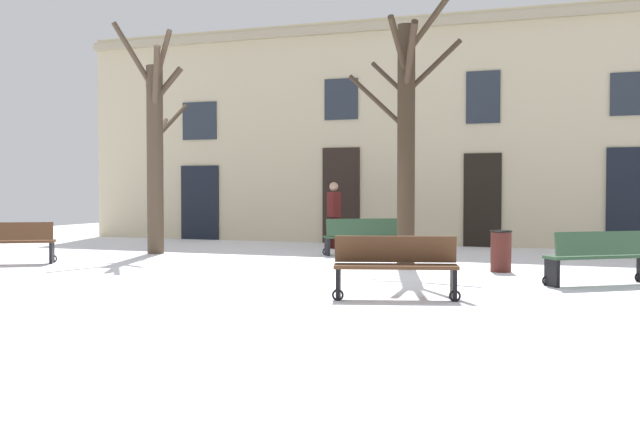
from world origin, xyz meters
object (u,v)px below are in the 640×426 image
at_px(bench_near_lamp, 13,242).
at_px(bench_back_to_back_left, 602,256).
at_px(tree_near_facade, 407,132).
at_px(tree_left_of_center, 155,145).
at_px(bench_facing_shops, 396,266).
at_px(person_near_bench, 334,212).
at_px(litter_bin, 501,251).
at_px(bench_far_corner, 364,236).

relative_size(bench_near_lamp, bench_back_to_back_left, 0.92).
xyz_separation_m(tree_near_facade, bench_near_lamp, (-7.86, -2.29, -2.25)).
bearing_deg(tree_left_of_center, bench_facing_shops, -35.90).
height_order(tree_left_of_center, bench_back_to_back_left, tree_left_of_center).
bearing_deg(person_near_bench, bench_facing_shops, 158.98).
bearing_deg(litter_bin, bench_back_to_back_left, -38.92).
distance_m(tree_left_of_center, bench_far_corner, 5.48).
relative_size(tree_left_of_center, bench_back_to_back_left, 3.10).
height_order(tree_left_of_center, bench_far_corner, tree_left_of_center).
height_order(litter_bin, person_near_bench, person_near_bench).
bearing_deg(tree_left_of_center, bench_near_lamp, -112.87).
relative_size(litter_bin, bench_near_lamp, 0.48).
xyz_separation_m(tree_near_facade, bench_far_corner, (-1.62, 2.33, -2.25)).
relative_size(bench_facing_shops, person_near_bench, 1.06).
distance_m(bench_far_corner, bench_back_to_back_left, 6.69).
distance_m(bench_far_corner, bench_near_lamp, 7.76).
distance_m(bench_far_corner, person_near_bench, 2.15).
height_order(bench_far_corner, person_near_bench, person_near_bench).
relative_size(tree_left_of_center, bench_near_lamp, 3.37).
bearing_deg(bench_back_to_back_left, person_near_bench, -76.47).
bearing_deg(bench_facing_shops, litter_bin, 60.51).
distance_m(bench_near_lamp, person_near_bench, 7.95).
bearing_deg(bench_facing_shops, bench_far_corner, 94.19).
relative_size(tree_left_of_center, bench_far_corner, 3.01).
bearing_deg(tree_left_of_center, litter_bin, -8.20).
relative_size(litter_bin, bench_back_to_back_left, 0.44).
bearing_deg(bench_far_corner, bench_back_to_back_left, 111.55).
bearing_deg(tree_near_facade, tree_left_of_center, 171.33).
bearing_deg(bench_near_lamp, bench_back_to_back_left, 151.21).
bearing_deg(bench_near_lamp, person_near_bench, -159.93).
relative_size(bench_facing_shops, bench_back_to_back_left, 1.03).
bearing_deg(litter_bin, tree_left_of_center, 171.80).
height_order(bench_facing_shops, bench_near_lamp, bench_facing_shops).
relative_size(tree_left_of_center, tree_near_facade, 1.06).
distance_m(litter_bin, bench_facing_shops, 4.29).
height_order(litter_bin, bench_near_lamp, bench_near_lamp).
height_order(tree_left_of_center, person_near_bench, tree_left_of_center).
relative_size(tree_near_facade, person_near_bench, 2.98).
distance_m(bench_facing_shops, bench_far_corner, 7.21).
bearing_deg(bench_back_to_back_left, bench_far_corner, -73.26).
relative_size(bench_near_lamp, person_near_bench, 0.94).
bearing_deg(litter_bin, tree_near_facade, 173.40).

